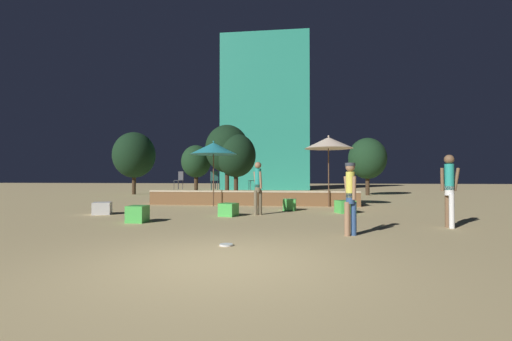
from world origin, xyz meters
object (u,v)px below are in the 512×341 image
bistro_chair_1 (180,179)px  background_tree_4 (227,149)px  cube_seat_4 (102,208)px  background_tree_0 (367,159)px  person_2 (258,185)px  person_0 (350,195)px  bistro_chair_0 (214,178)px  background_tree_1 (236,156)px  background_tree_2 (196,162)px  patio_umbrella_0 (214,149)px  background_tree_3 (134,155)px  cube_seat_1 (345,207)px  person_1 (449,187)px  cube_seat_3 (138,214)px  cube_seat_0 (228,210)px  bistro_chair_3 (215,179)px  patio_umbrella_1 (329,143)px  frisbee_disc (226,245)px  bistro_chair_2 (255,179)px  cube_seat_2 (290,205)px

bistro_chair_1 → background_tree_4: background_tree_4 is taller
cube_seat_4 → background_tree_4: 11.73m
cube_seat_4 → background_tree_0: (11.78, 13.85, 2.40)m
person_2 → person_0: bearing=86.3°
bistro_chair_0 → background_tree_1: bearing=31.7°
cube_seat_4 → background_tree_2: background_tree_2 is taller
person_0 → patio_umbrella_0: bearing=101.9°
background_tree_3 → bistro_chair_0: bearing=-41.8°
cube_seat_1 → person_0: (-0.54, -4.90, 0.69)m
person_1 → cube_seat_3: bearing=82.0°
person_0 → background_tree_2: 18.05m
cube_seat_0 → background_tree_0: background_tree_0 is taller
person_0 → cube_seat_1: bearing=60.8°
person_0 → person_1: (2.73, 1.50, 0.16)m
patio_umbrella_0 → background_tree_3: bearing=132.4°
cube_seat_0 → bistro_chair_0: 6.25m
person_1 → bistro_chair_3: person_1 is taller
patio_umbrella_0 → background_tree_1: bearing=91.9°
patio_umbrella_1 → background_tree_0: background_tree_0 is taller
cube_seat_0 → cube_seat_1: bearing=20.5°
cube_seat_1 → cube_seat_3: bearing=-152.1°
patio_umbrella_0 → cube_seat_3: (-0.86, -5.57, -2.35)m
cube_seat_3 → background_tree_1: (0.63, 12.54, 2.46)m
background_tree_2 → background_tree_0: bearing=6.2°
background_tree_4 → bistro_chair_1: bearing=-101.3°
frisbee_disc → background_tree_4: bearing=101.8°
cube_seat_3 → patio_umbrella_1: bearing=44.5°
background_tree_1 → background_tree_2: bearing=150.7°
patio_umbrella_0 → background_tree_3: background_tree_3 is taller
bistro_chair_3 → bistro_chair_0: bearing=-87.5°
cube_seat_4 → background_tree_1: 11.35m
person_0 → bistro_chair_2: size_ratio=1.83×
background_tree_3 → patio_umbrella_0: bearing=-47.6°
bistro_chair_1 → background_tree_2: (-1.37, 7.28, 1.17)m
background_tree_4 → frisbee_disc: bearing=-78.2°
background_tree_3 → cube_seat_3: bearing=-63.0°
patio_umbrella_1 → person_1: patio_umbrella_1 is taller
background_tree_0 → cube_seat_1: bearing=-104.6°
cube_seat_3 → bistro_chair_3: bistro_chair_3 is taller
cube_seat_4 → background_tree_0: background_tree_0 is taller
cube_seat_1 → background_tree_4: 11.94m
cube_seat_0 → person_0: size_ratio=0.40×
bistro_chair_3 → background_tree_3: size_ratio=0.19×
bistro_chair_2 → background_tree_4: bearing=180.0°
cube_seat_3 → background_tree_0: background_tree_0 is taller
person_2 → frisbee_disc: 5.42m
cube_seat_2 → patio_umbrella_1: bearing=47.6°
person_0 → bistro_chair_1: 11.14m
cube_seat_0 → cube_seat_2: bearing=47.9°
bistro_chair_2 → background_tree_3: 13.11m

